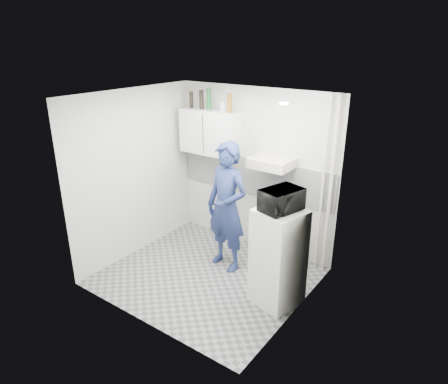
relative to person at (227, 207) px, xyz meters
The scene contains 22 objects.
floor 1.06m from the person, 97.49° to the right, with size 2.80×2.80×0.00m, color gray.
ceiling 1.68m from the person, 97.49° to the right, with size 2.80×2.80×0.00m, color white.
wall_back 0.90m from the person, 93.74° to the left, with size 2.80×2.80×0.00m, color silver.
wall_left 1.55m from the person, 164.08° to the right, with size 2.60×2.60×0.00m, color silver.
wall_right 1.45m from the person, 17.14° to the right, with size 2.60×2.60×0.00m, color silver.
person is the anchor object (origin of this frame).
stove 1.01m from the person, 44.58° to the left, with size 0.49×0.49×0.78m, color beige.
fridge 1.14m from the person, 17.95° to the right, with size 0.54×0.54×1.31m, color silver.
stove_top 0.85m from the person, 44.58° to the left, with size 0.47×0.47×0.03m, color black.
saucepan 0.78m from the person, 46.05° to the left, with size 0.16×0.16×0.09m, color silver.
microwave 1.20m from the person, 17.95° to the right, with size 0.34×0.50×0.28m, color black.
bottle_a 1.92m from the person, 150.67° to the left, with size 0.06×0.06×0.26m, color black.
bottle_c 1.81m from the person, 145.59° to the left, with size 0.07×0.07×0.30m, color black.
bottle_d 1.75m from the person, 140.87° to the left, with size 0.08×0.08×0.33m, color #144C1E.
canister_b 1.57m from the person, 129.34° to the left, with size 0.09×0.09×0.17m, color #B2B7BC.
bottle_e 1.58m from the person, 122.39° to the left, with size 0.07×0.07×0.29m, color brown.
upper_cabinet 1.36m from the person, 140.63° to the left, with size 1.00×0.35×0.70m, color silver.
range_hood 0.93m from the person, 55.95° to the left, with size 0.60×0.50×0.14m, color beige.
backsplash 0.85m from the person, 93.81° to the left, with size 2.74×0.03×0.60m, color white.
pipe_a 1.49m from the person, 31.23° to the left, with size 0.05×0.05×2.60m, color beige.
pipe_b 1.40m from the person, 33.86° to the left, with size 0.04×0.04×2.60m, color beige.
ceiling_spot_fixture 1.87m from the person, 12.80° to the right, with size 0.10×0.10×0.02m, color white.
Camera 1 is at (3.13, -3.93, 3.28)m, focal length 32.00 mm.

